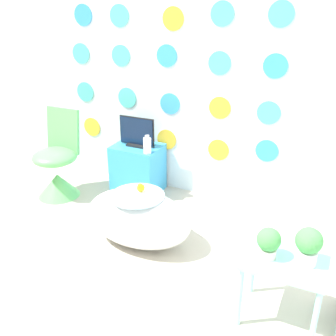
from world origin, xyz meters
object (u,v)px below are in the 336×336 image
object	(u,v)px
bathtub	(138,218)
vase	(147,145)
potted_plant_right	(308,245)
tv	(137,133)
potted_plant_left	(269,242)
chair	(57,170)

from	to	relation	value
bathtub	vase	world-z (taller)	vase
vase	potted_plant_right	xyz separation A→B (m)	(1.60, -1.03, -0.00)
bathtub	tv	xyz separation A→B (m)	(-0.46, 0.83, 0.40)
potted_plant_left	vase	bearing A→B (deg)	142.43
chair	bathtub	bearing A→B (deg)	-18.77
potted_plant_left	tv	bearing A→B (deg)	142.74
bathtub	potted_plant_right	distance (m)	1.41
tv	potted_plant_left	distance (m)	1.97
tv	vase	bearing A→B (deg)	-34.89
chair	potted_plant_left	world-z (taller)	chair
tv	potted_plant_right	xyz separation A→B (m)	(1.79, -1.16, -0.05)
bathtub	chair	world-z (taller)	chair
vase	potted_plant_right	bearing A→B (deg)	-32.78
tv	vase	distance (m)	0.23
vase	potted_plant_right	world-z (taller)	potted_plant_right
vase	potted_plant_left	distance (m)	1.75
bathtub	potted_plant_left	bearing A→B (deg)	-18.44
chair	vase	size ratio (longest dim) A/B	4.91
bathtub	potted_plant_left	xyz separation A→B (m)	(1.10, -0.37, 0.32)
potted_plant_right	vase	bearing A→B (deg)	147.22
vase	bathtub	bearing A→B (deg)	-68.14
chair	tv	xyz separation A→B (m)	(0.68, 0.44, 0.35)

